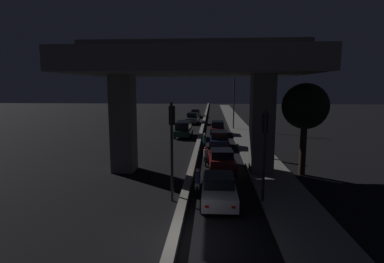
% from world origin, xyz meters
% --- Properties ---
extents(ground_plane, '(200.00, 200.00, 0.00)m').
position_xyz_m(ground_plane, '(0.00, 0.00, 0.00)').
color(ground_plane, black).
extents(median_divider, '(0.44, 126.00, 0.33)m').
position_xyz_m(median_divider, '(0.00, 35.00, 0.16)').
color(median_divider, gray).
rests_on(median_divider, ground_plane).
extents(sidewalk_right, '(2.94, 126.00, 0.13)m').
position_xyz_m(sidewalk_right, '(5.44, 28.00, 0.07)').
color(sidewalk_right, gray).
rests_on(sidewalk_right, ground_plane).
extents(elevated_overpass, '(15.91, 9.00, 9.14)m').
position_xyz_m(elevated_overpass, '(0.00, 9.88, 6.96)').
color(elevated_overpass, '#5B5956').
rests_on(elevated_overpass, ground_plane).
extents(traffic_light_left_of_median, '(0.30, 0.49, 5.19)m').
position_xyz_m(traffic_light_left_of_median, '(-0.62, 4.36, 3.53)').
color(traffic_light_left_of_median, black).
rests_on(traffic_light_left_of_median, ground_plane).
extents(traffic_light_right_of_median, '(0.30, 0.49, 4.83)m').
position_xyz_m(traffic_light_right_of_median, '(4.07, 4.36, 3.30)').
color(traffic_light_right_of_median, black).
rests_on(traffic_light_right_of_median, ground_plane).
extents(street_lamp, '(2.68, 0.32, 7.96)m').
position_xyz_m(street_lamp, '(4.08, 32.04, 4.75)').
color(street_lamp, '#2D2D30').
rests_on(street_lamp, ground_plane).
extents(car_white_lead, '(1.88, 4.61, 1.49)m').
position_xyz_m(car_white_lead, '(1.81, 4.31, 0.75)').
color(car_white_lead, silver).
rests_on(car_white_lead, ground_plane).
extents(car_dark_red_second, '(2.07, 4.75, 1.53)m').
position_xyz_m(car_dark_red_second, '(2.13, 10.41, 0.78)').
color(car_dark_red_second, '#591414').
rests_on(car_dark_red_second, ground_plane).
extents(car_dark_blue_third, '(2.01, 3.95, 1.61)m').
position_xyz_m(car_dark_blue_third, '(2.16, 18.90, 0.85)').
color(car_dark_blue_third, '#141938').
rests_on(car_dark_blue_third, ground_plane).
extents(car_dark_red_fourth, '(1.85, 4.28, 1.71)m').
position_xyz_m(car_dark_red_fourth, '(2.11, 27.19, 0.88)').
color(car_dark_red_fourth, '#591414').
rests_on(car_dark_red_fourth, ground_plane).
extents(car_dark_green_lead_oncoming, '(2.05, 4.82, 1.90)m').
position_xyz_m(car_dark_green_lead_oncoming, '(-2.01, 24.94, 0.99)').
color(car_dark_green_lead_oncoming, black).
rests_on(car_dark_green_lead_oncoming, ground_plane).
extents(car_grey_second_oncoming, '(2.12, 4.81, 1.82)m').
position_xyz_m(car_grey_second_oncoming, '(-1.81, 38.61, 0.93)').
color(car_grey_second_oncoming, '#515459').
rests_on(car_grey_second_oncoming, ground_plane).
extents(car_black_third_oncoming, '(2.12, 4.59, 1.54)m').
position_xyz_m(car_black_third_oncoming, '(-1.92, 49.54, 0.77)').
color(car_black_third_oncoming, black).
rests_on(car_black_third_oncoming, ground_plane).
extents(motorcycle_white_filtering_near, '(0.32, 1.77, 1.46)m').
position_xyz_m(motorcycle_white_filtering_near, '(0.65, 5.47, 0.62)').
color(motorcycle_white_filtering_near, black).
rests_on(motorcycle_white_filtering_near, ground_plane).
extents(motorcycle_black_filtering_mid, '(0.33, 1.91, 1.41)m').
position_xyz_m(motorcycle_black_filtering_mid, '(0.95, 11.99, 0.60)').
color(motorcycle_black_filtering_mid, black).
rests_on(motorcycle_black_filtering_mid, ground_plane).
extents(motorcycle_blue_filtering_far, '(0.34, 1.75, 1.49)m').
position_xyz_m(motorcycle_blue_filtering_far, '(0.70, 18.34, 0.63)').
color(motorcycle_blue_filtering_far, black).
rests_on(motorcycle_blue_filtering_far, ground_plane).
extents(pedestrian_on_sidewalk, '(0.37, 0.37, 1.78)m').
position_xyz_m(pedestrian_on_sidewalk, '(6.19, 13.78, 1.02)').
color(pedestrian_on_sidewalk, black).
rests_on(pedestrian_on_sidewalk, sidewalk_right).
extents(roadside_tree_kerbside_near, '(3.05, 3.05, 6.22)m').
position_xyz_m(roadside_tree_kerbside_near, '(7.58, 9.63, 4.63)').
color(roadside_tree_kerbside_near, '#2D2116').
rests_on(roadside_tree_kerbside_near, ground_plane).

